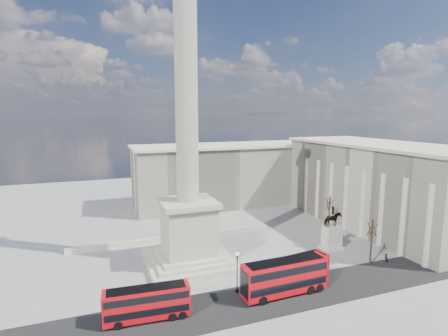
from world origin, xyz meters
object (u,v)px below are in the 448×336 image
equestrian_statue (332,234)px  pedestrian_walking (274,270)px  red_bus_b (292,273)px  pedestrian_standing (386,258)px  victorian_lamp (237,269)px  red_bus_a (148,303)px  nelsons_column (188,188)px  pedestrian_crossing (290,276)px  red_bus_c (285,276)px

equestrian_statue → pedestrian_walking: bearing=-158.7°
red_bus_b → pedestrian_standing: size_ratio=7.55×
victorian_lamp → pedestrian_walking: 8.23m
red_bus_a → equestrian_statue: (35.33, 11.06, 0.66)m
nelsons_column → pedestrian_crossing: nelsons_column is taller
nelsons_column → red_bus_a: size_ratio=4.77×
equestrian_statue → pedestrian_walking: (-15.35, -5.98, -1.97)m
red_bus_c → equestrian_statue: equestrian_statue is taller
pedestrian_standing → red_bus_c: bearing=-23.8°
nelsons_column → pedestrian_walking: size_ratio=28.18×
red_bus_a → pedestrian_crossing: (21.51, 2.81, -1.42)m
red_bus_c → red_bus_b: bearing=22.9°
red_bus_b → pedestrian_standing: bearing=-0.3°
nelsons_column → red_bus_b: size_ratio=4.19×
victorian_lamp → pedestrian_standing: (27.37, 0.53, -2.72)m
red_bus_b → pedestrian_crossing: bearing=58.3°
red_bus_b → nelsons_column: bearing=121.6°
red_bus_b → pedestrian_standing: red_bus_b is taller
red_bus_c → pedestrian_crossing: (2.76, 3.28, -1.86)m
nelsons_column → pedestrian_walking: nelsons_column is taller
red_bus_c → victorian_lamp: victorian_lamp is taller
victorian_lamp → pedestrian_walking: size_ratio=3.37×
nelsons_column → red_bus_c: bearing=-56.3°
red_bus_a → nelsons_column: bearing=62.1°
nelsons_column → pedestrian_walking: 18.78m
red_bus_c → pedestrian_crossing: bearing=48.2°
nelsons_column → victorian_lamp: bearing=-72.5°
red_bus_b → red_bus_c: 1.80m
red_bus_c → pedestrian_standing: (21.32, 3.28, -1.84)m
pedestrian_crossing → red_bus_c: bearing=122.6°
red_bus_b → pedestrian_walking: size_ratio=6.72×
red_bus_c → red_bus_a: bearing=176.8°
red_bus_a → victorian_lamp: victorian_lamp is taller
victorian_lamp → pedestrian_walking: (7.28, 2.81, -2.62)m
red_bus_c → pedestrian_crossing: red_bus_c is taller
equestrian_statue → victorian_lamp: bearing=-158.8°
red_bus_b → pedestrian_walking: (-0.40, 4.81, -1.59)m
victorian_lamp → pedestrian_crossing: 9.24m
red_bus_c → pedestrian_standing: 21.65m
red_bus_b → red_bus_a: bearing=173.1°
victorian_lamp → equestrian_statue: equestrian_statue is taller
pedestrian_walking → red_bus_c: bearing=-102.4°
nelsons_column → red_bus_a: 19.97m
pedestrian_walking → pedestrian_standing: pedestrian_walking is taller
victorian_lamp → red_bus_a: bearing=-169.9°
red_bus_b → victorian_lamp: 8.00m
pedestrian_standing → pedestrian_crossing: pedestrian_standing is taller
red_bus_b → pedestrian_walking: bearing=87.1°
pedestrian_crossing → pedestrian_standing: bearing=-107.4°
red_bus_b → pedestrian_standing: (19.69, 2.54, -1.69)m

